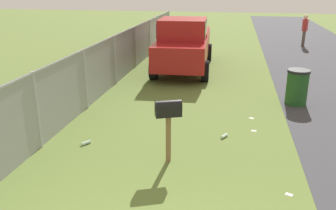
{
  "coord_description": "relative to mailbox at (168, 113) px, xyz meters",
  "views": [
    {
      "loc": [
        -2.53,
        -0.45,
        3.46
      ],
      "look_at": [
        4.58,
        0.86,
        0.95
      ],
      "focal_mm": 38.68,
      "sensor_mm": 36.0,
      "label": 1
    }
  ],
  "objects": [
    {
      "name": "litter_wrapper_near_hydrant",
      "position": [
        1.88,
        -1.77,
        -1.02
      ],
      "size": [
        0.09,
        0.13,
        0.01
      ],
      "primitive_type": "cube",
      "rotation": [
        0.0,
        0.0,
        1.65
      ],
      "color": "silver",
      "rests_on": "ground"
    },
    {
      "name": "litter_wrapper_by_mailbox",
      "position": [
        -0.83,
        -2.24,
        -1.02
      ],
      "size": [
        0.13,
        0.14,
        0.01
      ],
      "primitive_type": "cube",
      "rotation": [
        0.0,
        0.0,
        4.27
      ],
      "color": "silver",
      "rests_on": "ground"
    },
    {
      "name": "litter_bottle_midfield_b",
      "position": [
        1.37,
        -1.07,
        -0.99
      ],
      "size": [
        0.23,
        0.17,
        0.07
      ],
      "primitive_type": "cylinder",
      "rotation": [
        0.0,
        1.57,
        2.63
      ],
      "color": "#B2D8BF",
      "rests_on": "ground"
    },
    {
      "name": "litter_wrapper_far_scatter",
      "position": [
        2.74,
        -1.74,
        -1.02
      ],
      "size": [
        0.13,
        0.15,
        0.01
      ],
      "primitive_type": "cube",
      "rotation": [
        0.0,
        0.0,
        4.2
      ],
      "color": "silver",
      "rests_on": "ground"
    },
    {
      "name": "fence_section",
      "position": [
        6.67,
        2.85,
        -0.11
      ],
      "size": [
        18.37,
        0.07,
        1.69
      ],
      "color": "#9EA3A8",
      "rests_on": "ground"
    },
    {
      "name": "litter_bottle_midfield_a",
      "position": [
        0.43,
        1.94,
        -0.99
      ],
      "size": [
        0.22,
        0.18,
        0.07
      ],
      "primitive_type": "cylinder",
      "rotation": [
        0.0,
        1.57,
        2.54
      ],
      "color": "#B2D8BF",
      "rests_on": "ground"
    },
    {
      "name": "trash_bin",
      "position": [
        4.16,
        -3.04,
        -0.51
      ],
      "size": [
        0.64,
        0.64,
        1.03
      ],
      "color": "#1E4C1E",
      "rests_on": "ground"
    },
    {
      "name": "mailbox",
      "position": [
        0.0,
        0.0,
        0.0
      ],
      "size": [
        0.37,
        0.54,
        1.29
      ],
      "rotation": [
        0.0,
        0.0,
        0.38
      ],
      "color": "brown",
      "rests_on": "ground"
    },
    {
      "name": "pedestrian",
      "position": [
        14.45,
        -4.89,
        -0.04
      ],
      "size": [
        0.47,
        0.3,
        1.7
      ],
      "rotation": [
        0.0,
        0.0,
        1.24
      ],
      "color": "#4C4238",
      "rests_on": "ground"
    },
    {
      "name": "pickup_truck",
      "position": [
        7.8,
        0.8,
        0.08
      ],
      "size": [
        5.54,
        2.31,
        2.09
      ],
      "rotation": [
        0.0,
        0.0,
        3.18
      ],
      "color": "maroon",
      "rests_on": "ground"
    }
  ]
}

